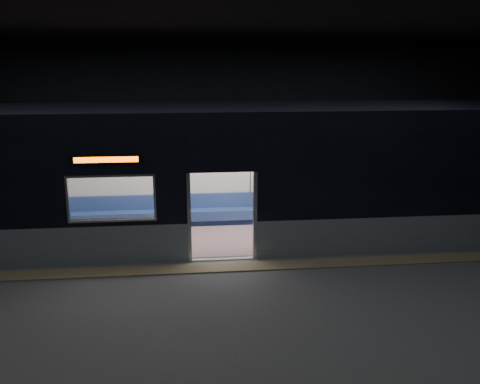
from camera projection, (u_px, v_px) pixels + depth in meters
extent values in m
cube|color=#47494C|center=(226.00, 279.00, 10.60)|extent=(24.00, 14.00, 0.01)
cube|color=black|center=(225.00, 29.00, 9.35)|extent=(24.00, 14.00, 0.04)
cube|color=black|center=(209.00, 120.00, 16.69)|extent=(24.00, 0.04, 5.00)
cube|color=black|center=(309.00, 369.00, 3.25)|extent=(24.00, 0.04, 5.00)
cube|color=#8C7F59|center=(224.00, 267.00, 11.13)|extent=(22.80, 0.50, 0.03)
cube|color=gray|center=(0.00, 249.00, 11.02)|extent=(8.30, 0.12, 0.90)
cube|color=gray|center=(427.00, 233.00, 12.00)|extent=(8.30, 0.12, 0.90)
cube|color=black|center=(434.00, 167.00, 11.59)|extent=(8.30, 0.12, 2.30)
cube|color=black|center=(222.00, 146.00, 10.96)|extent=(1.40, 0.12, 1.15)
cube|color=#B7BABC|center=(189.00, 218.00, 11.29)|extent=(0.08, 0.14, 2.05)
cube|color=#B7BABC|center=(255.00, 216.00, 11.44)|extent=(0.08, 0.14, 2.05)
cube|color=black|center=(106.00, 159.00, 10.70)|extent=(1.50, 0.04, 0.18)
cube|color=#FF5B04|center=(106.00, 160.00, 10.69)|extent=(1.34, 0.03, 0.12)
cube|color=beige|center=(215.00, 166.00, 13.99)|extent=(18.00, 0.12, 3.20)
cube|color=black|center=(217.00, 109.00, 12.18)|extent=(18.00, 3.00, 0.15)
cube|color=#7E5C5B|center=(219.00, 237.00, 13.00)|extent=(17.76, 2.76, 0.04)
cube|color=beige|center=(218.00, 147.00, 12.42)|extent=(17.76, 2.76, 0.10)
cube|color=#2C5481|center=(216.00, 216.00, 14.02)|extent=(11.00, 0.48, 0.41)
cube|color=#2C5481|center=(216.00, 200.00, 14.10)|extent=(11.00, 0.10, 0.40)
cube|color=#7F5D60|center=(77.00, 249.00, 11.56)|extent=(4.40, 0.48, 0.41)
cube|color=#7F5D60|center=(358.00, 239.00, 12.23)|extent=(4.40, 0.48, 0.41)
cylinder|color=silver|center=(180.00, 208.00, 11.53)|extent=(0.04, 0.04, 2.26)
cylinder|color=silver|center=(181.00, 184.00, 13.70)|extent=(0.04, 0.04, 2.26)
cylinder|color=silver|center=(262.00, 205.00, 11.72)|extent=(0.04, 0.04, 2.26)
cylinder|color=silver|center=(250.00, 183.00, 13.90)|extent=(0.04, 0.04, 2.26)
cylinder|color=silver|center=(215.00, 156.00, 13.56)|extent=(11.00, 0.03, 0.03)
cube|color=black|center=(276.00, 207.00, 13.92)|extent=(0.16, 0.43, 0.15)
cube|color=black|center=(283.00, 207.00, 13.94)|extent=(0.16, 0.43, 0.15)
cylinder|color=black|center=(277.00, 218.00, 13.80)|extent=(0.10, 0.10, 0.43)
cylinder|color=black|center=(284.00, 218.00, 13.82)|extent=(0.10, 0.10, 0.43)
cube|color=#F26F81|center=(279.00, 204.00, 14.09)|extent=(0.37, 0.20, 0.18)
cylinder|color=#F26F81|center=(279.00, 193.00, 14.04)|extent=(0.37, 0.37, 0.48)
sphere|color=tan|center=(279.00, 181.00, 13.94)|extent=(0.19, 0.19, 0.19)
sphere|color=black|center=(279.00, 180.00, 13.96)|extent=(0.20, 0.20, 0.20)
cube|color=black|center=(279.00, 203.00, 13.82)|extent=(0.30, 0.28, 0.12)
cube|color=white|center=(357.00, 169.00, 14.35)|extent=(0.90, 0.03, 0.58)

